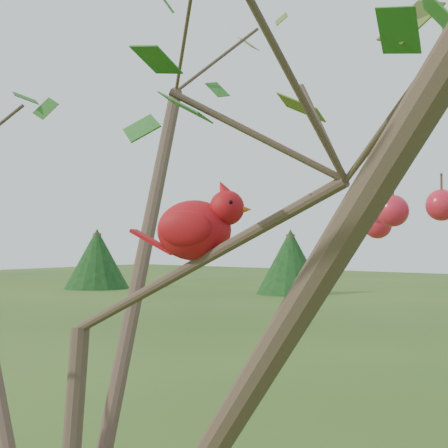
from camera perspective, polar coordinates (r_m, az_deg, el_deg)
name	(u,v)px	position (r m, az deg, el deg)	size (l,w,h in m)	color
crabapple_tree	(53,239)	(1.22, -14.05, -1.25)	(2.35, 2.05, 2.95)	#3B2920
cardinal	(198,227)	(1.11, -2.16, -0.26)	(0.19, 0.14, 0.14)	red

